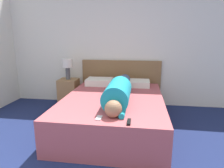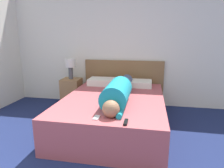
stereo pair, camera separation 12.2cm
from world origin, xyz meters
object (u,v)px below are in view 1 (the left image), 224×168
Objects in this scene: pillow_near_headboard at (100,82)px; table_lamp at (68,65)px; bed at (113,112)px; cell_phone at (99,118)px; person_lying at (119,91)px; nightstand at (69,93)px; pillow_second at (137,83)px; tv_remote at (129,122)px.

table_lamp is at bearing 175.15° from pillow_near_headboard.
table_lamp reaches higher than bed.
bed is 0.89m from cell_phone.
pillow_near_headboard is at bearing 117.42° from person_lying.
pillow_near_headboard is at bearing -4.85° from table_lamp.
cell_phone is at bearing -59.47° from table_lamp.
nightstand is 1.42m from pillow_second.
tv_remote is (-0.04, -1.71, -0.04)m from pillow_second.
tv_remote is at bearing -68.13° from pillow_near_headboard.
pillow_second is at bearing -2.31° from table_lamp.
bed is at bearing -113.72° from pillow_second.
tv_remote is at bearing -52.61° from table_lamp.
person_lying is at bearing 104.22° from tv_remote.
pillow_second is 3.66× the size of cell_phone.
tv_remote is (1.35, -1.77, 0.22)m from nightstand.
table_lamp is at bearing 120.53° from cell_phone.
pillow_second is (0.73, 0.00, -0.01)m from pillow_near_headboard.
pillow_near_headboard is 1.05× the size of pillow_second.
cell_phone is at bearing -93.52° from bed.
pillow_second reaches higher than bed.
table_lamp is 2.26m from tv_remote.
pillow_second is 3.17× the size of tv_remote.
table_lamp reaches higher than nightstand.
table_lamp is 1.56m from person_lying.
table_lamp reaches higher than tv_remote.
pillow_near_headboard reaches higher than bed.
tv_remote reaches higher than cell_phone.
tv_remote is (0.69, -1.71, -0.05)m from pillow_near_headboard.
table_lamp is 0.73m from pillow_near_headboard.
pillow_near_headboard is at bearing 111.87° from tv_remote.
bed is 4.37× the size of pillow_second.
person_lying is at bearing -103.94° from pillow_second.
cell_phone is at bearing -103.31° from person_lying.
bed is 0.44m from person_lying.
pillow_second is (0.35, 0.79, 0.30)m from bed.
table_lamp reaches higher than pillow_near_headboard.
person_lying is 3.71× the size of pillow_second.
nightstand reaches higher than cell_phone.
pillow_second is (1.40, -0.06, -0.31)m from table_lamp.
bed is at bearing -38.76° from table_lamp.
pillow_second reaches higher than cell_phone.
pillow_near_headboard is (0.67, -0.06, -0.30)m from table_lamp.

